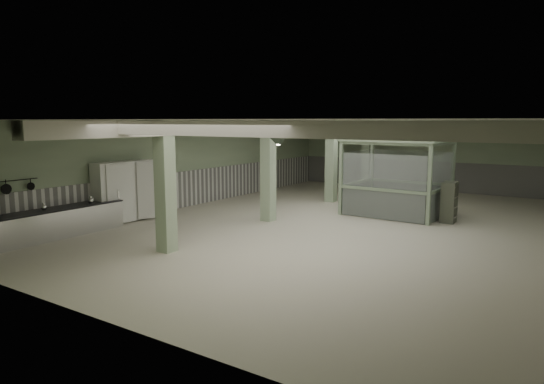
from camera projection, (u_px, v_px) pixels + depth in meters
The scene contains 31 objects.
floor at pixel (343, 224), 16.97m from camera, with size 20.00×20.00×0.00m, color silver.
ceiling at pixel (345, 120), 16.45m from camera, with size 14.00×20.00×0.02m, color beige.
wall_back at pixel (427, 156), 24.96m from camera, with size 14.00×0.02×3.60m, color #A6BA95.
wall_front at pixel (99, 223), 8.46m from camera, with size 14.00×0.02×3.60m, color #A6BA95.
wall_left at pixel (193, 163), 20.54m from camera, with size 0.02×20.00×3.60m, color #A6BA95.
wainscot_left at pixel (194, 188), 20.67m from camera, with size 0.05×19.90×1.50m, color silver.
wainscot_back at pixel (426, 176), 25.09m from camera, with size 13.90×0.05×1.50m, color silver.
girder at pixel (283, 126), 17.85m from camera, with size 0.45×19.90×0.40m, color beige.
beam_a at pixel (195, 128), 10.29m from camera, with size 13.90×0.35×0.32m, color beige.
beam_b at pixel (262, 127), 12.35m from camera, with size 13.90×0.35×0.32m, color beige.
beam_c at pixel (310, 126), 14.41m from camera, with size 13.90×0.35×0.32m, color beige.
beam_d at pixel (345, 125), 16.47m from camera, with size 13.90×0.35×0.32m, color beige.
beam_e at pixel (373, 125), 18.54m from camera, with size 13.90×0.35×0.32m, color beige.
beam_f at pixel (395, 124), 20.60m from camera, with size 13.90×0.35×0.32m, color beige.
beam_g at pixel (414, 124), 22.66m from camera, with size 13.90×0.35×0.32m, color beige.
column_a at pixel (165, 187), 13.13m from camera, with size 0.42×0.42×3.60m, color #A6BF9A.
column_b at pixel (268, 171), 17.25m from camera, with size 0.42×0.42×3.60m, color #A6BF9A.
column_c at pixel (331, 161), 21.38m from camera, with size 0.42×0.42×3.60m, color #A6BF9A.
column_d at pixel (367, 156), 24.67m from camera, with size 0.42×0.42×3.60m, color #A6BF9A.
hook_rail at pixel (18, 180), 14.22m from camera, with size 0.02×0.02×1.20m, color black.
pendant_front at pixel (278, 142), 12.13m from camera, with size 0.44×0.44×0.22m, color #293628.
pendant_mid at pixel (365, 136), 16.67m from camera, with size 0.44×0.44×0.22m, color #293628.
pendant_back at pixel (410, 133), 20.79m from camera, with size 0.44×0.44×0.22m, color #293628.
prep_counter at pixel (48, 224), 14.71m from camera, with size 0.87×4.99×0.91m.
pitcher_near at pixel (91, 200), 15.70m from camera, with size 0.18×0.21×0.26m, color silver, non-canonical shape.
pitcher_far at pixel (44, 207), 14.52m from camera, with size 0.17×0.19×0.24m, color silver, non-canonical shape.
skillet_near at pixel (6, 189), 13.91m from camera, with size 0.30×0.30×0.04m, color black.
skillet_far at pixel (31, 186), 14.52m from camera, with size 0.23×0.23×0.03m, color black.
walkin_cooler at pixel (124, 192), 17.14m from camera, with size 0.99×2.33×2.13m.
guard_booth at pixel (398, 164), 18.51m from camera, with size 3.74×3.19×2.93m.
filing_cabinet at pixel (449, 202), 17.12m from camera, with size 0.47×0.67×1.45m, color #505547.
Camera 1 is at (7.10, -15.24, 3.58)m, focal length 32.00 mm.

